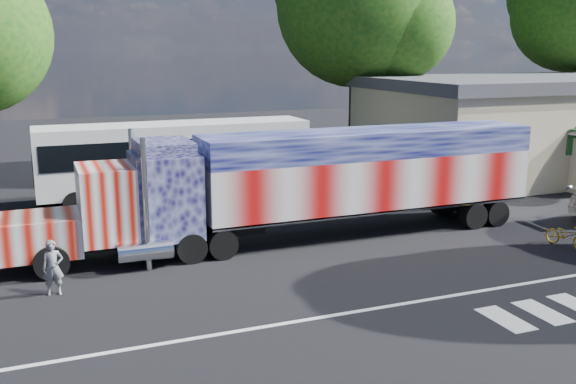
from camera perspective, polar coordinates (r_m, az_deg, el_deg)
name	(u,v)px	position (r m, az deg, el deg)	size (l,w,h in m)	color
ground	(324,273)	(19.69, 3.25, -7.18)	(100.00, 100.00, 0.00)	black
lane_markings	(445,310)	(17.46, 13.76, -10.17)	(30.00, 2.67, 0.01)	silver
semi_truck	(309,181)	(22.57, 1.89, 0.96)	(19.19, 3.03, 4.09)	black
coach_bus	(176,160)	(29.08, -9.93, 2.78)	(11.91, 2.77, 3.46)	silver
hall_building	(566,123)	(39.39, 23.48, 5.67)	(22.40, 12.80, 5.20)	beige
woman	(53,268)	(18.89, -20.17, -6.33)	(0.57, 0.37, 1.55)	slate
bicycle	(567,235)	(24.00, 23.53, -3.55)	(0.55, 1.59, 0.83)	gold
tree_far_ne	(573,14)	(48.09, 24.03, 14.28)	(8.21, 7.82, 12.94)	black
tree_ne_a	(360,7)	(38.65, 6.41, 16.04)	(9.80, 9.33, 13.76)	black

